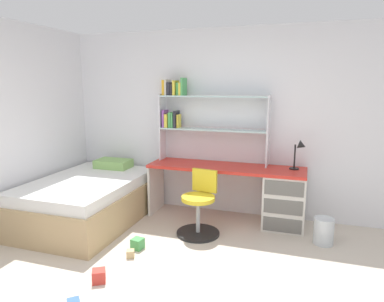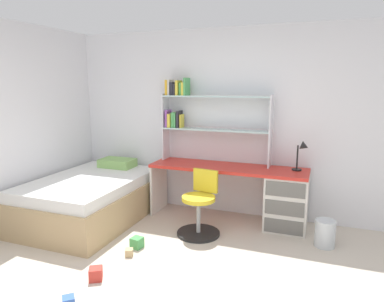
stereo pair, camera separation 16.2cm
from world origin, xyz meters
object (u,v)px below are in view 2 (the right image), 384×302
object	(u,v)px
swivel_chair	(200,210)
toy_block_green_3	(137,243)
bookshelf_hutch	(199,112)
toy_block_red_1	(96,274)
toy_block_blue_2	(69,302)
desk_lamp	(303,151)
toy_block_natural_0	(129,252)
waste_bin	(325,233)
desk	(269,194)
bed_platform	(91,199)

from	to	relation	value
swivel_chair	toy_block_green_3	bearing A→B (deg)	-131.20
bookshelf_hutch	toy_block_red_1	distance (m)	2.45
toy_block_blue_2	desk_lamp	bearing A→B (deg)	55.26
swivel_chair	toy_block_red_1	bearing A→B (deg)	-113.22
toy_block_green_3	toy_block_blue_2	bearing A→B (deg)	-89.60
toy_block_natural_0	toy_block_green_3	xyz separation A→B (m)	(-0.02, 0.20, 0.02)
waste_bin	toy_block_blue_2	bearing A→B (deg)	-135.53
toy_block_natural_0	toy_block_green_3	distance (m)	0.20
toy_block_red_1	desk	bearing A→B (deg)	54.96
toy_block_natural_0	desk	bearing A→B (deg)	47.18
swivel_chair	toy_block_natural_0	distance (m)	0.98
waste_bin	toy_block_red_1	distance (m)	2.48
bookshelf_hutch	desk_lamp	world-z (taller)	bookshelf_hutch
swivel_chair	toy_block_blue_2	xyz separation A→B (m)	(-0.52, -1.73, -0.25)
waste_bin	toy_block_red_1	world-z (taller)	waste_bin
desk_lamp	swivel_chair	distance (m)	1.44
toy_block_natural_0	toy_block_blue_2	distance (m)	0.93
toy_block_green_3	bookshelf_hutch	bearing A→B (deg)	78.89
toy_block_natural_0	toy_block_blue_2	size ratio (longest dim) A/B	0.83
bed_platform	bookshelf_hutch	bearing A→B (deg)	32.54
desk	desk_lamp	world-z (taller)	desk_lamp
swivel_chair	toy_block_green_3	world-z (taller)	swivel_chair
swivel_chair	waste_bin	xyz separation A→B (m)	(1.42, 0.18, -0.15)
bookshelf_hutch	waste_bin	xyz separation A→B (m)	(1.69, -0.53, -1.26)
bed_platform	swivel_chair	bearing A→B (deg)	3.09
bed_platform	toy_block_blue_2	distance (m)	1.94
desk_lamp	toy_block_blue_2	distance (m)	3.01
desk_lamp	toy_block_natural_0	size ratio (longest dim) A/B	4.85
bed_platform	toy_block_red_1	xyz separation A→B (m)	(0.95, -1.23, -0.23)
bookshelf_hutch	waste_bin	world-z (taller)	bookshelf_hutch
bookshelf_hutch	toy_block_red_1	bearing A→B (deg)	-98.23
bed_platform	toy_block_red_1	distance (m)	1.57
desk	swivel_chair	world-z (taller)	swivel_chair
toy_block_red_1	toy_block_green_3	distance (m)	0.71
bed_platform	waste_bin	world-z (taller)	bed_platform
bed_platform	desk_lamp	bearing A→B (deg)	14.97
bed_platform	toy_block_red_1	size ratio (longest dim) A/B	15.59
toy_block_blue_2	toy_block_green_3	distance (m)	1.13
bookshelf_hutch	desk	bearing A→B (deg)	-8.95
toy_block_blue_2	toy_block_green_3	xyz separation A→B (m)	(-0.01, 1.13, 0.01)
bookshelf_hutch	toy_block_blue_2	size ratio (longest dim) A/B	15.59
toy_block_green_3	toy_block_natural_0	bearing A→B (deg)	-84.90
bookshelf_hutch	toy_block_blue_2	bearing A→B (deg)	-95.83
waste_bin	toy_block_blue_2	size ratio (longest dim) A/B	3.18
toy_block_natural_0	toy_block_red_1	size ratio (longest dim) A/B	0.67
toy_block_natural_0	bed_platform	bearing A→B (deg)	144.25
bookshelf_hutch	toy_block_green_3	size ratio (longest dim) A/B	12.72
bookshelf_hutch	toy_block_green_3	world-z (taller)	bookshelf_hutch
bookshelf_hutch	toy_block_natural_0	bearing A→B (deg)	-99.02
waste_bin	desk_lamp	bearing A→B (deg)	125.32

